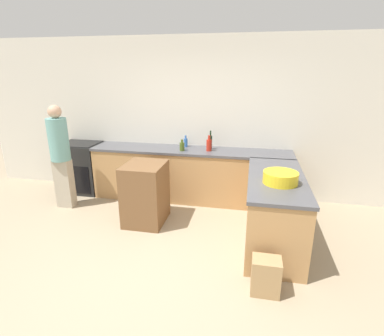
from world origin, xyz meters
name	(u,v)px	position (x,y,z in m)	size (l,w,h in m)	color
ground_plane	(156,266)	(0.00, 0.00, 0.00)	(14.00, 14.00, 0.00)	tan
wall_back	(194,119)	(0.00, 2.28, 1.35)	(8.00, 0.06, 2.70)	silver
counter_back	(190,175)	(0.00, 1.95, 0.45)	(3.34, 0.62, 0.89)	tan
counter_peninsula	(274,209)	(1.33, 0.83, 0.45)	(0.69, 1.68, 0.89)	tan
range_oven	(82,167)	(-2.04, 1.95, 0.45)	(0.73, 0.60, 0.90)	black
island_table	(145,193)	(-0.47, 1.02, 0.44)	(0.56, 0.65, 0.89)	brown
mixing_bowl	(280,178)	(1.35, 0.61, 0.96)	(0.40, 0.40, 0.14)	yellow
wine_bottle_dark	(210,142)	(0.32, 2.05, 1.02)	(0.06, 0.06, 0.31)	black
hot_sauce_bottle	(209,145)	(0.32, 1.92, 0.99)	(0.09, 0.09, 0.26)	red
olive_oil_bottle	(182,146)	(-0.11, 1.84, 0.97)	(0.08, 0.08, 0.19)	#475B1E
water_bottle_blue	(186,142)	(-0.11, 2.12, 0.97)	(0.07, 0.07, 0.20)	#386BB7
person_by_range	(60,153)	(-1.94, 1.26, 0.91)	(0.30, 0.30, 1.66)	#ADA38E
paper_bag	(266,276)	(1.21, -0.19, 0.19)	(0.28, 0.22, 0.39)	#A88456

